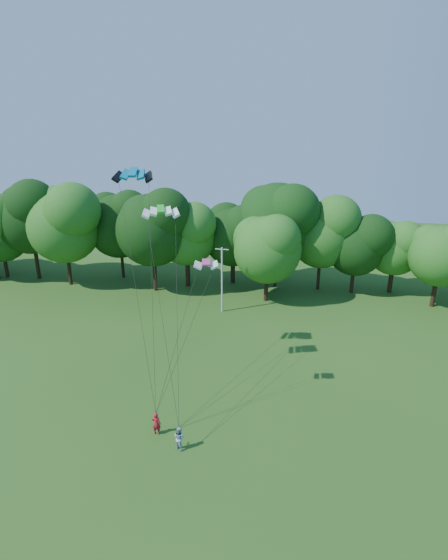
# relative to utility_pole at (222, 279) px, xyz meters

# --- Properties ---
(utility_pole) EXTENTS (1.42, 0.18, 7.07)m
(utility_pole) POSITION_rel_utility_pole_xyz_m (0.00, 0.00, 0.00)
(utility_pole) COLOR beige
(utility_pole) RESTS_ON ground
(kite_flyer_left) EXTENTS (0.58, 0.38, 1.58)m
(kite_flyer_left) POSITION_rel_utility_pole_xyz_m (-0.67, -20.03, -2.87)
(kite_flyer_left) COLOR #B01623
(kite_flyer_left) RESTS_ON ground
(kite_flyer_right) EXTENTS (0.95, 0.89, 1.56)m
(kite_flyer_right) POSITION_rel_utility_pole_xyz_m (1.14, -21.06, -2.88)
(kite_flyer_right) COLOR #9CBCD9
(kite_flyer_right) RESTS_ON ground
(kite_teal) EXTENTS (2.88, 1.60, 0.64)m
(kite_teal) POSITION_rel_utility_pole_xyz_m (-4.30, -11.83, 12.00)
(kite_teal) COLOR #047093
(kite_teal) RESTS_ON ground
(kite_green) EXTENTS (2.73, 1.88, 0.46)m
(kite_green) POSITION_rel_utility_pole_xyz_m (-1.91, -13.28, 9.68)
(kite_green) COLOR green
(kite_green) RESTS_ON ground
(kite_pink) EXTENTS (1.68, 1.06, 0.30)m
(kite_pink) POSITION_rel_utility_pole_xyz_m (1.90, -16.16, 6.91)
(kite_pink) COLOR #C7378B
(kite_pink) RESTS_ON ground
(tree_back_center) EXTENTS (10.45, 10.45, 15.20)m
(tree_back_center) POSITION_rel_utility_pole_xyz_m (5.05, 8.61, 5.83)
(tree_back_center) COLOR #311E13
(tree_back_center) RESTS_ON ground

